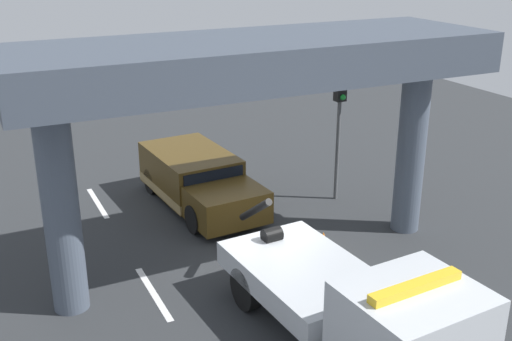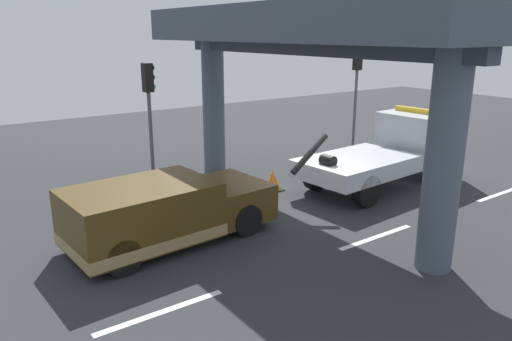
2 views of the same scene
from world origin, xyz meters
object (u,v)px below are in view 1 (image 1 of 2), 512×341
at_px(traffic_light_near, 340,108).
at_px(traffic_cone_orange, 323,245).
at_px(towed_van_green, 198,180).
at_px(tow_truck_white, 360,306).

xyz_separation_m(traffic_light_near, traffic_cone_orange, (3.15, -2.42, -2.70)).
xyz_separation_m(towed_van_green, traffic_light_near, (1.59, 4.13, 2.25)).
bearing_deg(traffic_cone_orange, traffic_light_near, 142.40).
bearing_deg(traffic_cone_orange, towed_van_green, -160.14).
distance_m(towed_van_green, traffic_light_near, 4.97).
distance_m(tow_truck_white, traffic_light_near, 8.40).
bearing_deg(tow_truck_white, traffic_light_near, 150.19).
distance_m(traffic_light_near, traffic_cone_orange, 4.80).
xyz_separation_m(tow_truck_white, traffic_cone_orange, (-3.97, 1.65, -0.87)).
bearing_deg(traffic_light_near, traffic_cone_orange, -37.60).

